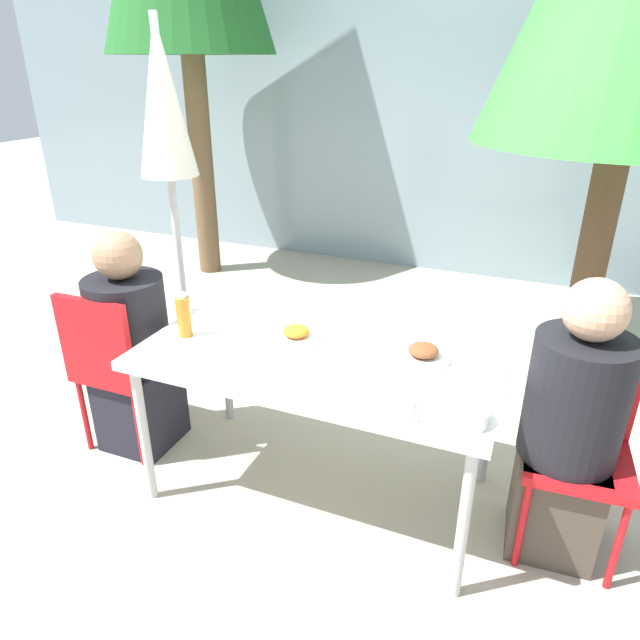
{
  "coord_description": "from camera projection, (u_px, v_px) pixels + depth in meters",
  "views": [
    {
      "loc": [
        0.82,
        -1.98,
        1.86
      ],
      "look_at": [
        0.0,
        0.0,
        0.88
      ],
      "focal_mm": 32.0,
      "sensor_mm": 36.0,
      "label": 1
    }
  ],
  "objects": [
    {
      "name": "plate_1",
      "position": [
        296.0,
        334.0,
        2.52
      ],
      "size": [
        0.21,
        0.21,
        0.06
      ],
      "color": "white",
      "rests_on": "dining_table"
    },
    {
      "name": "salad_bowl",
      "position": [
        463.0,
        414.0,
        1.95
      ],
      "size": [
        0.17,
        0.17,
        0.05
      ],
      "color": "white",
      "rests_on": "dining_table"
    },
    {
      "name": "person_left",
      "position": [
        133.0,
        351.0,
        2.84
      ],
      "size": [
        0.38,
        0.38,
        1.15
      ],
      "rotation": [
        0.0,
        0.0,
        0.01
      ],
      "color": "black",
      "rests_on": "ground"
    },
    {
      "name": "person_right",
      "position": [
        569.0,
        433.0,
        2.19
      ],
      "size": [
        0.36,
        0.36,
        1.18
      ],
      "rotation": [
        0.0,
        0.0,
        -3.08
      ],
      "color": "#473D33",
      "rests_on": "ground"
    },
    {
      "name": "building_facade",
      "position": [
        470.0,
        105.0,
        4.95
      ],
      "size": [
        10.0,
        0.2,
        3.0
      ],
      "color": "gray",
      "rests_on": "ground"
    },
    {
      "name": "chair_right",
      "position": [
        579.0,
        432.0,
        2.26
      ],
      "size": [
        0.42,
        0.42,
        0.88
      ],
      "rotation": [
        0.0,
        0.0,
        -3.08
      ],
      "color": "red",
      "rests_on": "ground"
    },
    {
      "name": "dining_table",
      "position": [
        320.0,
        364.0,
        2.44
      ],
      "size": [
        1.52,
        0.82,
        0.73
      ],
      "color": "white",
      "rests_on": "ground"
    },
    {
      "name": "closed_umbrella",
      "position": [
        165.0,
        126.0,
        3.07
      ],
      "size": [
        0.36,
        0.36,
        2.09
      ],
      "color": "#333333",
      "rests_on": "ground"
    },
    {
      "name": "drinking_cup",
      "position": [
        410.0,
        408.0,
        1.95
      ],
      "size": [
        0.07,
        0.07,
        0.09
      ],
      "color": "silver",
      "rests_on": "dining_table"
    },
    {
      "name": "bottle",
      "position": [
        184.0,
        316.0,
        2.52
      ],
      "size": [
        0.06,
        0.06,
        0.2
      ],
      "color": "#B7751E",
      "rests_on": "dining_table"
    },
    {
      "name": "ground_plane",
      "position": [
        320.0,
        488.0,
        2.72
      ],
      "size": [
        24.0,
        24.0,
        0.0
      ],
      "primitive_type": "plane",
      "color": "#B2A893"
    },
    {
      "name": "plate_0",
      "position": [
        423.0,
        353.0,
        2.36
      ],
      "size": [
        0.23,
        0.23,
        0.06
      ],
      "color": "white",
      "rests_on": "dining_table"
    },
    {
      "name": "chair_left",
      "position": [
        114.0,
        360.0,
        2.8
      ],
      "size": [
        0.4,
        0.4,
        0.88
      ],
      "rotation": [
        0.0,
        0.0,
        0.01
      ],
      "color": "red",
      "rests_on": "ground"
    }
  ]
}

